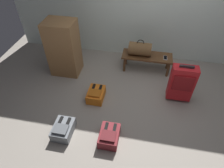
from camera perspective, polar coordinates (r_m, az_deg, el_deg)
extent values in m
plane|color=gray|center=(3.48, 8.57, -6.12)|extent=(6.60, 6.60, 0.00)
cube|color=brown|center=(4.02, 10.31, 8.06)|extent=(1.00, 0.36, 0.04)
cylinder|color=brown|center=(4.03, 3.65, 5.70)|extent=(0.05, 0.05, 0.33)
cylinder|color=brown|center=(4.05, 16.08, 4.06)|extent=(0.05, 0.05, 0.33)
cylinder|color=brown|center=(4.24, 4.16, 7.78)|extent=(0.05, 0.05, 0.33)
cylinder|color=brown|center=(4.26, 16.02, 6.21)|extent=(0.05, 0.05, 0.33)
cylinder|color=brown|center=(3.94, 8.18, 10.13)|extent=(0.44, 0.26, 0.26)
torus|color=black|center=(3.86, 8.38, 11.88)|extent=(0.14, 0.02, 0.14)
cube|color=silver|center=(4.01, 15.37, 7.44)|extent=(0.07, 0.14, 0.01)
cube|color=black|center=(4.01, 15.38, 7.49)|extent=(0.06, 0.13, 0.00)
cube|color=red|center=(3.48, 19.71, 0.27)|extent=(0.41, 0.19, 0.66)
cube|color=maroon|center=(3.35, 20.15, 0.10)|extent=(0.33, 0.02, 0.30)
cube|color=#262628|center=(3.27, 21.13, 4.78)|extent=(0.23, 0.03, 0.04)
cylinder|color=black|center=(3.74, 16.27, -2.77)|extent=(0.02, 0.05, 0.05)
cylinder|color=black|center=(3.79, 20.51, -3.28)|extent=(0.02, 0.05, 0.05)
cube|color=slate|center=(3.12, -14.07, -12.79)|extent=(0.28, 0.38, 0.17)
cube|color=#515559|center=(3.00, -14.87, -12.68)|extent=(0.21, 0.17, 0.04)
cube|color=black|center=(3.10, -15.00, -10.57)|extent=(0.04, 0.19, 0.02)
cube|color=black|center=(3.05, -12.81, -11.03)|extent=(0.04, 0.19, 0.02)
cube|color=orange|center=(3.50, -4.70, -3.12)|extent=(0.28, 0.38, 0.17)
cube|color=#AD5514|center=(3.38, -5.08, -2.71)|extent=(0.21, 0.17, 0.04)
cube|color=black|center=(3.49, -5.52, -1.12)|extent=(0.04, 0.19, 0.02)
cube|color=black|center=(3.47, -3.51, -1.40)|extent=(0.04, 0.19, 0.02)
cube|color=maroon|center=(2.97, -0.78, -14.99)|extent=(0.28, 0.38, 0.17)
cube|color=#55181C|center=(2.85, -1.08, -15.00)|extent=(0.21, 0.17, 0.04)
cube|color=black|center=(2.93, -1.77, -12.72)|extent=(0.04, 0.19, 0.02)
cube|color=black|center=(2.92, 0.72, -13.11)|extent=(0.04, 0.19, 0.02)
cube|color=olive|center=(3.92, -14.01, 10.10)|extent=(0.56, 0.44, 1.10)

